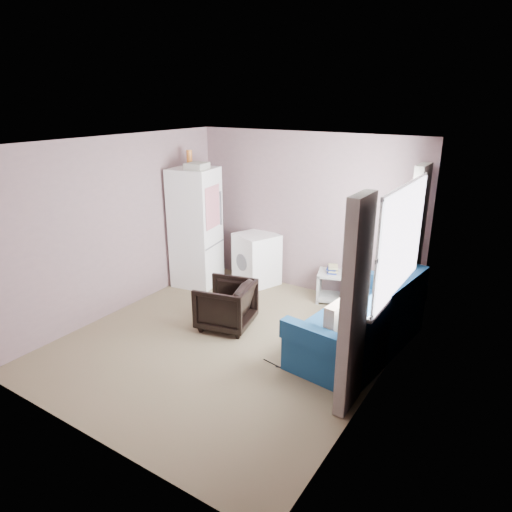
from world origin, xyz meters
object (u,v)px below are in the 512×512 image
(washing_machine, at_px, (257,258))
(sofa, at_px, (363,326))
(armchair, at_px, (226,303))
(side_table, at_px, (332,284))
(fridge, at_px, (196,227))

(washing_machine, xyz_separation_m, sofa, (2.26, -1.12, -0.11))
(armchair, height_order, washing_machine, washing_machine)
(armchair, distance_m, washing_machine, 1.60)
(sofa, bearing_deg, washing_machine, 160.20)
(washing_machine, bearing_deg, sofa, -4.97)
(side_table, bearing_deg, armchair, -119.15)
(washing_machine, height_order, sofa, sofa)
(side_table, distance_m, sofa, 1.47)
(fridge, relative_size, side_table, 3.85)
(side_table, bearing_deg, washing_machine, -178.62)
(armchair, relative_size, washing_machine, 0.83)
(sofa, bearing_deg, fridge, 175.82)
(fridge, relative_size, sofa, 1.03)
(armchair, height_order, fridge, fridge)
(fridge, bearing_deg, armchair, -47.55)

